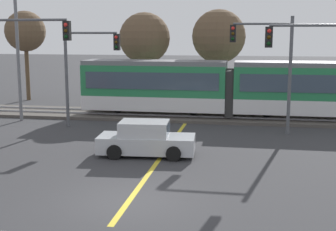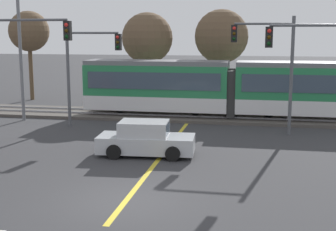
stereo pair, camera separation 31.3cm
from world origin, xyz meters
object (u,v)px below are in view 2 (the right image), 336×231
light_rail_tram (232,87)px  traffic_light_mid_left (17,56)px  sedan_crossing (146,140)px  bare_tree_east (221,37)px  bare_tree_far_west (29,32)px  traffic_light_far_left (86,61)px  traffic_light_mid_right (330,63)px  traffic_light_far_right (271,57)px  street_lamp_west (22,29)px  bare_tree_west (147,38)px

light_rail_tram → traffic_light_mid_left: 12.99m
sedan_crossing → bare_tree_east: 14.44m
light_rail_tram → bare_tree_far_west: (-16.32, 5.79, 3.36)m
traffic_light_far_left → traffic_light_mid_left: bearing=-113.3°
traffic_light_far_left → bare_tree_east: (6.94, 7.99, 1.30)m
traffic_light_far_left → traffic_light_mid_right: size_ratio=0.92×
traffic_light_far_right → traffic_light_far_left: bearing=179.9°
street_lamp_west → traffic_light_far_right: bearing=-4.7°
street_lamp_west → traffic_light_mid_left: bearing=-65.0°
light_rail_tram → street_lamp_west: street_lamp_west is taller
traffic_light_mid_right → sedan_crossing: bearing=-168.9°
traffic_light_far_right → bare_tree_west: size_ratio=0.91×
traffic_light_mid_left → street_lamp_west: size_ratio=0.64×
traffic_light_far_right → bare_tree_far_west: 20.96m
street_lamp_west → bare_tree_west: size_ratio=1.45×
traffic_light_mid_left → bare_tree_east: bearing=54.4°
bare_tree_west → street_lamp_west: bearing=-132.1°
bare_tree_far_west → traffic_light_far_right: bearing=-27.7°
traffic_light_far_left → bare_tree_west: size_ratio=0.83×
traffic_light_mid_left → traffic_light_mid_right: bearing=0.8°
traffic_light_far_right → bare_tree_east: size_ratio=0.89×
sedan_crossing → bare_tree_east: bare_tree_east is taller
street_lamp_west → bare_tree_far_west: size_ratio=1.40×
sedan_crossing → light_rail_tram: bearing=71.4°
traffic_light_far_right → traffic_light_mid_left: (-12.01, -4.27, 0.16)m
traffic_light_far_left → bare_tree_far_west: (-8.35, 9.72, 1.65)m
bare_tree_far_west → traffic_light_mid_left: bearing=-65.1°
traffic_light_mid_right → traffic_light_far_left: bearing=161.9°
bare_tree_far_west → bare_tree_east: bearing=-6.5°
traffic_light_mid_right → street_lamp_west: size_ratio=0.62×
traffic_light_far_right → street_lamp_west: 14.68m
traffic_light_mid_left → traffic_light_far_left: traffic_light_mid_left is taller
traffic_light_far_right → bare_tree_far_west: (-18.51, 9.73, 1.36)m
light_rail_tram → traffic_light_far_left: size_ratio=3.27×
light_rail_tram → bare_tree_far_west: bare_tree_far_west is taller
street_lamp_west → bare_tree_east: street_lamp_west is taller
bare_tree_far_west → bare_tree_east: size_ratio=1.01×
traffic_light_far_right → sedan_crossing: bearing=-134.1°
traffic_light_far_left → bare_tree_far_west: 12.92m
light_rail_tram → bare_tree_west: bare_tree_west is taller
bare_tree_east → sedan_crossing: bearing=-99.1°
traffic_light_mid_left → street_lamp_west: (-2.55, 5.47, 1.34)m
light_rail_tram → traffic_light_mid_right: size_ratio=3.00×
traffic_light_far_right → traffic_light_mid_left: size_ratio=0.97×
traffic_light_mid_left → bare_tree_west: 12.71m
traffic_light_mid_left → bare_tree_west: bearing=73.9°
sedan_crossing → traffic_light_far_left: size_ratio=0.76×
bare_tree_west → bare_tree_east: size_ratio=0.98×
traffic_light_mid_left → traffic_light_mid_right: (14.33, 0.20, -0.16)m
sedan_crossing → traffic_light_far_left: 7.96m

